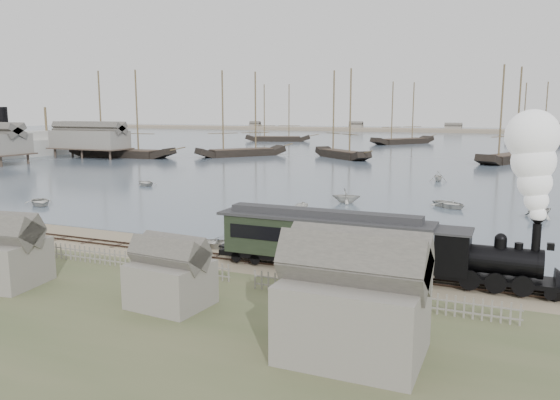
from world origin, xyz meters
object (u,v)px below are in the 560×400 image
at_px(locomotive, 522,214).
at_px(passenger_coach, 323,237).
at_px(beached_dinghy, 216,243).
at_px(steamship, 3,132).

height_order(locomotive, passenger_coach, locomotive).
xyz_separation_m(beached_dinghy, steamship, (-86.68, 53.59, 5.47)).
bearing_deg(steamship, passenger_coach, -110.48).
height_order(passenger_coach, steamship, steamship).
bearing_deg(steamship, locomotive, -107.59).
relative_size(locomotive, passenger_coach, 0.71).
bearing_deg(passenger_coach, steamship, 149.81).
distance_m(passenger_coach, steamship, 111.64).
height_order(locomotive, steamship, steamship).
height_order(locomotive, beached_dinghy, locomotive).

